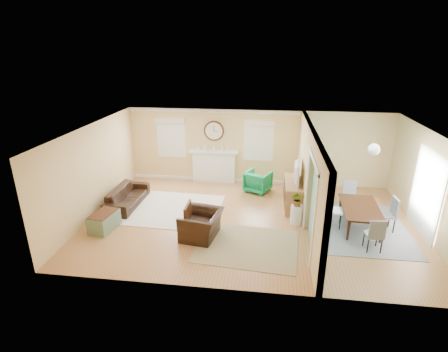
{
  "coord_description": "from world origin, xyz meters",
  "views": [
    {
      "loc": [
        0.39,
        -8.76,
        4.62
      ],
      "look_at": [
        -0.8,
        0.3,
        1.2
      ],
      "focal_mm": 28.0,
      "sensor_mm": 36.0,
      "label": 1
    }
  ],
  "objects": [
    {
      "name": "floor",
      "position": [
        0.0,
        0.0,
        0.0
      ],
      "size": [
        9.0,
        9.0,
        0.0
      ],
      "primitive_type": "plane",
      "color": "#9C693E",
      "rests_on": "ground"
    },
    {
      "name": "wall_back",
      "position": [
        0.0,
        3.0,
        1.3
      ],
      "size": [
        9.0,
        0.02,
        2.6
      ],
      "primitive_type": "cube",
      "color": "#E9C380",
      "rests_on": "ground"
    },
    {
      "name": "wall_front",
      "position": [
        0.0,
        -3.0,
        1.3
      ],
      "size": [
        9.0,
        0.02,
        2.6
      ],
      "primitive_type": "cube",
      "color": "#E9C380",
      "rests_on": "ground"
    },
    {
      "name": "wall_left",
      "position": [
        -4.5,
        0.0,
        1.3
      ],
      "size": [
        0.02,
        6.0,
        2.6
      ],
      "primitive_type": "cube",
      "color": "#E9C380",
      "rests_on": "ground"
    },
    {
      "name": "wall_right",
      "position": [
        4.5,
        0.0,
        1.3
      ],
      "size": [
        0.02,
        6.0,
        2.6
      ],
      "primitive_type": "cube",
      "color": "#E9C380",
      "rests_on": "ground"
    },
    {
      "name": "ceiling",
      "position": [
        0.0,
        0.0,
        2.6
      ],
      "size": [
        9.0,
        6.0,
        0.02
      ],
      "primitive_type": "cube",
      "color": "white",
      "rests_on": "wall_back"
    },
    {
      "name": "partition",
      "position": [
        1.51,
        0.28,
        1.36
      ],
      "size": [
        0.17,
        6.0,
        2.6
      ],
      "color": "#E9C380",
      "rests_on": "ground"
    },
    {
      "name": "fireplace",
      "position": [
        -1.5,
        2.88,
        0.6
      ],
      "size": [
        1.7,
        0.3,
        1.17
      ],
      "color": "white",
      "rests_on": "ground"
    },
    {
      "name": "wall_clock",
      "position": [
        -1.5,
        2.97,
        1.85
      ],
      "size": [
        0.7,
        0.07,
        0.7
      ],
      "color": "#401D0F",
      "rests_on": "wall_back"
    },
    {
      "name": "window_left",
      "position": [
        -3.05,
        2.95,
        1.66
      ],
      "size": [
        1.05,
        0.13,
        1.42
      ],
      "color": "white",
      "rests_on": "wall_back"
    },
    {
      "name": "window_right",
      "position": [
        0.05,
        2.95,
        1.66
      ],
      "size": [
        1.05,
        0.13,
        1.42
      ],
      "color": "white",
      "rests_on": "wall_back"
    },
    {
      "name": "french_doors",
      "position": [
        4.45,
        0.0,
        1.1
      ],
      "size": [
        0.06,
        1.7,
        2.2
      ],
      "color": "white",
      "rests_on": "ground"
    },
    {
      "name": "pendant",
      "position": [
        3.0,
        0.0,
        2.2
      ],
      "size": [
        0.3,
        0.3,
        0.55
      ],
      "color": "gold",
      "rests_on": "ceiling"
    },
    {
      "name": "rug_cream",
      "position": [
        -2.39,
        0.44,
        0.01
      ],
      "size": [
        2.92,
        2.56,
        0.02
      ],
      "primitive_type": "cube",
      "rotation": [
        0.0,
        0.0,
        -0.04
      ],
      "color": "white",
      "rests_on": "floor"
    },
    {
      "name": "rug_jute",
      "position": [
        -0.0,
        -1.32,
        0.01
      ],
      "size": [
        2.58,
        2.19,
        0.01
      ],
      "primitive_type": "cube",
      "rotation": [
        0.0,
        0.0,
        -0.09
      ],
      "color": "tan",
      "rests_on": "floor"
    },
    {
      "name": "rug_grey",
      "position": [
        2.94,
        0.03,
        0.01
      ],
      "size": [
        2.42,
        3.03,
        0.01
      ],
      "primitive_type": "cube",
      "color": "slate",
      "rests_on": "floor"
    },
    {
      "name": "sofa",
      "position": [
        -3.84,
        0.58,
        0.28
      ],
      "size": [
        0.78,
        1.95,
        0.57
      ],
      "primitive_type": "imported",
      "rotation": [
        0.0,
        0.0,
        1.56
      ],
      "color": "black",
      "rests_on": "floor"
    },
    {
      "name": "eames_chair",
      "position": [
        -1.2,
        -1.02,
        0.35
      ],
      "size": [
        1.09,
        1.2,
        0.69
      ],
      "primitive_type": "imported",
      "rotation": [
        0.0,
        0.0,
        -1.73
      ],
      "color": "black",
      "rests_on": "floor"
    },
    {
      "name": "green_chair",
      "position": [
        0.1,
        2.17,
        0.36
      ],
      "size": [
        1.01,
        1.02,
        0.71
      ],
      "primitive_type": "imported",
      "rotation": [
        0.0,
        0.0,
        2.72
      ],
      "color": "#017B3B",
      "rests_on": "floor"
    },
    {
      "name": "trunk",
      "position": [
        -3.85,
        -0.98,
        0.24
      ],
      "size": [
        0.63,
        0.9,
        0.48
      ],
      "color": "gray",
      "rests_on": "floor"
    },
    {
      "name": "credenza",
      "position": [
        1.21,
        1.16,
        0.4
      ],
      "size": [
        0.53,
        1.56,
        0.8
      ],
      "color": "#A47847",
      "rests_on": "floor"
    },
    {
      "name": "tv",
      "position": [
        1.19,
        1.16,
        1.12
      ],
      "size": [
        0.23,
        1.13,
        0.65
      ],
      "primitive_type": "imported",
      "rotation": [
        0.0,
        0.0,
        1.5
      ],
      "color": "black",
      "rests_on": "credenza"
    },
    {
      "name": "garden_stool",
      "position": [
        1.26,
        0.05,
        0.26
      ],
      "size": [
        0.36,
        0.36,
        0.52
      ],
      "primitive_type": "cylinder",
      "color": "white",
      "rests_on": "floor"
    },
    {
      "name": "potted_plant",
      "position": [
        1.26,
        0.05,
        0.73
      ],
      "size": [
        0.4,
        0.35,
        0.41
      ],
      "primitive_type": "imported",
      "rotation": [
        0.0,
        0.0,
        0.09
      ],
      "color": "#337F33",
      "rests_on": "garden_stool"
    },
    {
      "name": "dining_table",
      "position": [
        2.94,
        0.03,
        0.3
      ],
      "size": [
        1.03,
        1.75,
        0.6
      ],
      "primitive_type": "imported",
      "rotation": [
        0.0,
        0.0,
        1.52
      ],
      "color": "#401D0F",
      "rests_on": "floor"
    },
    {
      "name": "dining_chair_n",
      "position": [
        2.87,
        1.16,
        0.51
      ],
      "size": [
        0.39,
        0.39,
        0.87
      ],
      "color": "slate",
      "rests_on": "floor"
    },
    {
      "name": "dining_chair_s",
      "position": [
        2.97,
        -1.1,
        0.51
      ],
      "size": [
        0.41,
        0.41,
        0.87
      ],
      "color": "slate",
      "rests_on": "floor"
    },
    {
      "name": "dining_chair_w",
      "position": [
        2.23,
        0.01,
        0.58
      ],
      "size": [
        0.51,
        0.51,
        0.99
      ],
      "color": "white",
      "rests_on": "floor"
    },
    {
      "name": "dining_chair_e",
      "position": [
        3.56,
        -0.05,
        0.55
      ],
      "size": [
        0.44,
        0.44,
        0.93
      ],
      "color": "slate",
      "rests_on": "floor"
    }
  ]
}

